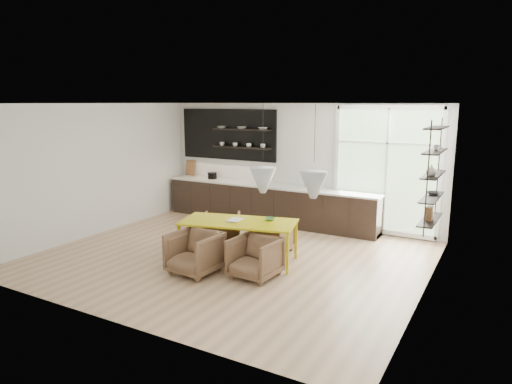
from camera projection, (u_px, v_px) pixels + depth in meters
name	position (u px, v px, depth m)	size (l,w,h in m)	color
room	(285.00, 176.00, 9.12)	(7.02, 6.01, 2.91)	tan
kitchen_run	(266.00, 198.00, 11.26)	(5.54, 0.69, 2.75)	black
right_shelving	(433.00, 178.00, 7.81)	(0.26, 1.22, 1.90)	black
dining_table	(238.00, 224.00, 8.40)	(2.27, 1.44, 0.77)	#B9AE0A
armchair_back_left	(222.00, 230.00, 9.35)	(0.74, 0.76, 0.69)	brown
armchair_back_right	(274.00, 237.00, 8.99)	(0.66, 0.68, 0.61)	brown
armchair_front_left	(195.00, 253.00, 7.86)	(0.79, 0.81, 0.74)	brown
armchair_front_right	(255.00, 258.00, 7.68)	(0.74, 0.76, 0.69)	brown
wire_stool	(187.00, 240.00, 8.87)	(0.35, 0.35, 0.44)	black
table_book	(229.00, 219.00, 8.46)	(0.23, 0.31, 0.03)	white
table_bowl	(270.00, 219.00, 8.44)	(0.18, 0.18, 0.06)	#48824B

